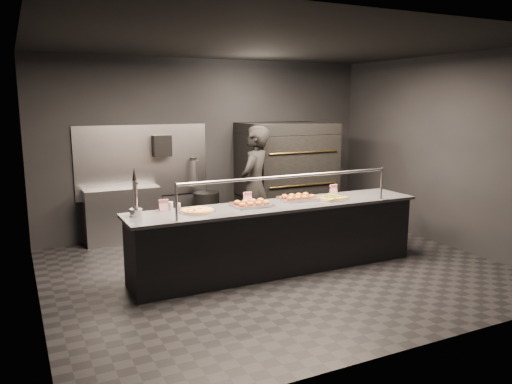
% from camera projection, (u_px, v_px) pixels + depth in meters
% --- Properties ---
extents(room, '(6.04, 6.00, 3.00)m').
position_uv_depth(room, '(275.00, 161.00, 6.61)').
color(room, black).
rests_on(room, ground).
extents(service_counter, '(4.10, 0.78, 1.37)m').
position_uv_depth(service_counter, '(278.00, 237.00, 6.76)').
color(service_counter, black).
rests_on(service_counter, ground).
extents(pizza_oven, '(1.50, 1.23, 1.91)m').
position_uv_depth(pizza_oven, '(286.00, 176.00, 8.87)').
color(pizza_oven, black).
rests_on(pizza_oven, ground).
extents(prep_shelf, '(1.20, 0.35, 0.90)m').
position_uv_depth(prep_shelf, '(123.00, 215.00, 8.12)').
color(prep_shelf, '#99999E').
rests_on(prep_shelf, ground).
extents(towel_dispenser, '(0.30, 0.20, 0.35)m').
position_uv_depth(towel_dispenser, '(162.00, 146.00, 8.29)').
color(towel_dispenser, black).
rests_on(towel_dispenser, room).
extents(fire_extinguisher, '(0.14, 0.14, 0.51)m').
position_uv_depth(fire_extinguisher, '(194.00, 173.00, 8.62)').
color(fire_extinguisher, '#B2B2B7').
rests_on(fire_extinguisher, room).
extents(beer_tap, '(0.15, 0.22, 0.59)m').
position_uv_depth(beer_tap, '(135.00, 202.00, 5.98)').
color(beer_tap, silver).
rests_on(beer_tap, service_counter).
extents(round_pizza, '(0.46, 0.46, 0.03)m').
position_uv_depth(round_pizza, '(198.00, 210.00, 6.24)').
color(round_pizza, silver).
rests_on(round_pizza, service_counter).
extents(slider_tray_a, '(0.53, 0.41, 0.08)m').
position_uv_depth(slider_tray_a, '(252.00, 204.00, 6.56)').
color(slider_tray_a, silver).
rests_on(slider_tray_a, service_counter).
extents(slider_tray_b, '(0.58, 0.49, 0.08)m').
position_uv_depth(slider_tray_b, '(298.00, 198.00, 6.99)').
color(slider_tray_b, silver).
rests_on(slider_tray_b, service_counter).
extents(square_pizza, '(0.45, 0.45, 0.05)m').
position_uv_depth(square_pizza, '(331.00, 198.00, 7.03)').
color(square_pizza, silver).
rests_on(square_pizza, service_counter).
extents(condiment_jar, '(0.16, 0.07, 0.11)m').
position_uv_depth(condiment_jar, '(173.00, 206.00, 6.33)').
color(condiment_jar, silver).
rests_on(condiment_jar, service_counter).
extents(tent_cards, '(2.70, 0.04, 0.15)m').
position_uv_depth(tent_cards, '(253.00, 197.00, 6.81)').
color(tent_cards, white).
rests_on(tent_cards, service_counter).
extents(trash_bin, '(0.44, 0.44, 0.74)m').
position_uv_depth(trash_bin, '(206.00, 213.00, 8.64)').
color(trash_bin, black).
rests_on(trash_bin, ground).
extents(worker, '(0.83, 0.81, 1.92)m').
position_uv_depth(worker, '(254.00, 187.00, 7.80)').
color(worker, black).
rests_on(worker, ground).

